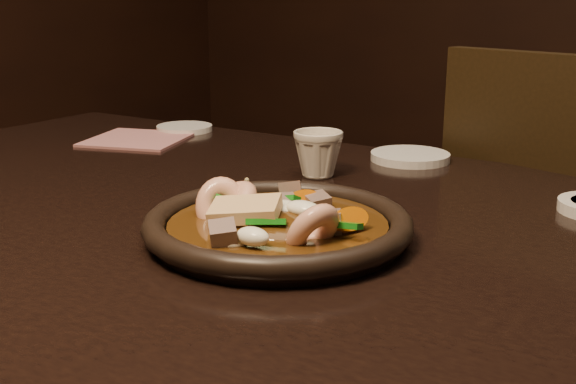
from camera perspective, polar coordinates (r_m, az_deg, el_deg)
The scene contains 8 objects.
table at distance 0.88m, azimuth -0.38°, elevation -7.25°, with size 1.60×0.90×0.75m.
plate at distance 0.79m, azimuth -0.81°, elevation -2.72°, with size 0.30×0.30×0.03m.
stirfry at distance 0.79m, azimuth -1.29°, elevation -2.30°, with size 0.21×0.21×0.07m.
saucer_left at distance 1.43m, azimuth -8.18°, elevation 5.02°, with size 0.11×0.11×0.01m, color white.
saucer_right at distance 1.18m, azimuth 9.62°, elevation 2.77°, with size 0.13×0.13×0.01m, color white.
tea_cup at distance 1.06m, azimuth 2.39°, elevation 3.15°, with size 0.07×0.07×0.07m, color beige.
chopsticks at distance 0.92m, azimuth -3.76°, elevation -0.88°, with size 0.13×0.20×0.01m.
napkin at distance 1.35m, azimuth -11.79°, elevation 4.10°, with size 0.17×0.17×0.00m, color #A56667.
Camera 1 is at (0.44, -0.68, 1.02)m, focal length 45.00 mm.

